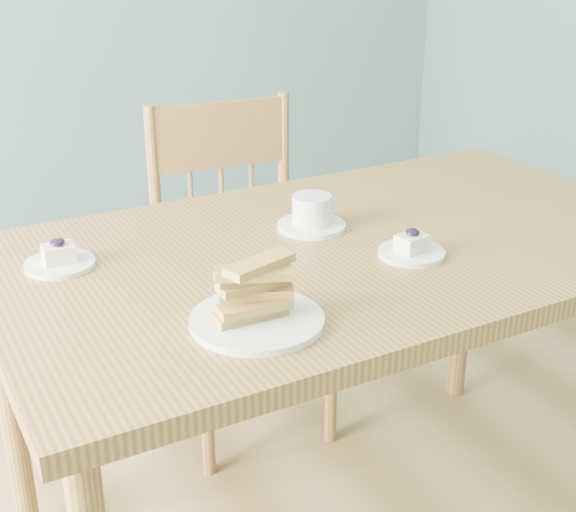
# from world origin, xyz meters

# --- Properties ---
(room) EXTENTS (5.01, 5.01, 2.71)m
(room) POSITION_xyz_m (0.00, 0.00, 1.35)
(room) COLOR #A37D4C
(room) RESTS_ON ground
(dining_table) EXTENTS (1.57, 0.91, 0.83)m
(dining_table) POSITION_xyz_m (0.36, -0.06, 0.75)
(dining_table) COLOR olive
(dining_table) RESTS_ON ground
(dining_chair) EXTENTS (0.49, 0.47, 1.01)m
(dining_chair) POSITION_xyz_m (0.37, 0.55, 0.51)
(dining_chair) COLOR olive
(dining_chair) RESTS_ON ground
(cheesecake_plate_near) EXTENTS (0.14, 0.14, 0.06)m
(cheesecake_plate_near) POSITION_xyz_m (0.44, -0.19, 0.85)
(cheesecake_plate_near) COLOR silver
(cheesecake_plate_near) RESTS_ON dining_table
(cheesecake_plate_far) EXTENTS (0.14, 0.14, 0.06)m
(cheesecake_plate_far) POSITION_xyz_m (-0.23, 0.10, 0.85)
(cheesecake_plate_far) COLOR silver
(cheesecake_plate_far) RESTS_ON dining_table
(coffee_cup) EXTENTS (0.16, 0.16, 0.08)m
(coffee_cup) POSITION_xyz_m (0.34, 0.05, 0.87)
(coffee_cup) COLOR silver
(coffee_cup) RESTS_ON dining_table
(biscotti_plate) EXTENTS (0.24, 0.24, 0.13)m
(biscotti_plate) POSITION_xyz_m (0.02, -0.31, 0.88)
(biscotti_plate) COLOR silver
(biscotti_plate) RESTS_ON dining_table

